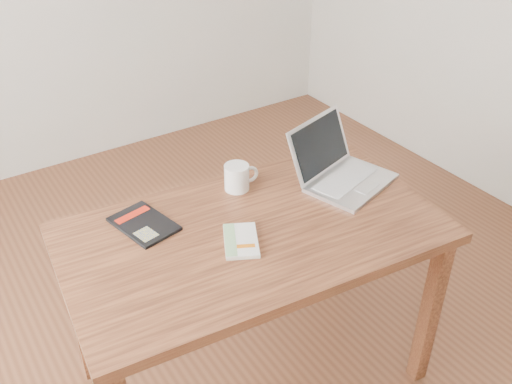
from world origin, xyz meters
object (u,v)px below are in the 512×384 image
desk (254,249)px  coffee_mug (238,177)px  white_guidebook (241,241)px  black_guidebook (144,224)px  laptop (340,169)px

desk → coffee_mug: (0.09, 0.25, 0.14)m
white_guidebook → coffee_mug: bearing=87.4°
black_guidebook → coffee_mug: bearing=-9.1°
white_guidebook → black_guidebook: (-0.23, 0.27, -0.00)m
laptop → white_guidebook: bearing=176.7°
white_guidebook → black_guidebook: white_guidebook is taller
white_guidebook → coffee_mug: (0.17, 0.29, 0.05)m
black_guidebook → coffee_mug: size_ratio=1.92×
laptop → coffee_mug: (-0.36, 0.16, 0.00)m
white_guidebook → black_guidebook: size_ratio=0.81×
coffee_mug → desk: bearing=-100.3°
white_guidebook → coffee_mug: 0.34m
black_guidebook → laptop: (0.76, -0.14, 0.04)m
white_guidebook → laptop: size_ratio=0.52×
desk → black_guidebook: black_guidebook is taller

